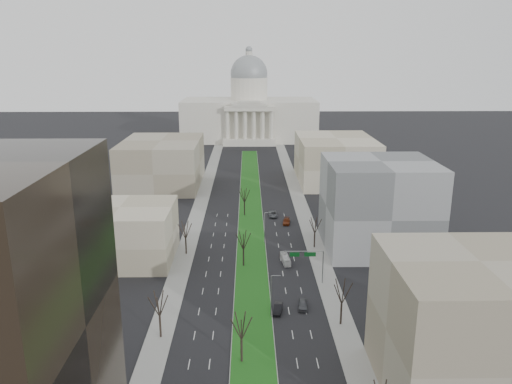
{
  "coord_description": "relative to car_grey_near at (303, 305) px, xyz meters",
  "views": [
    {
      "loc": [
        -0.75,
        -34.61,
        51.25
      ],
      "look_at": [
        1.5,
        104.5,
        12.31
      ],
      "focal_mm": 35.0,
      "sensor_mm": 36.0,
      "label": 1
    }
  ],
  "objects": [
    {
      "name": "sidewalk_left",
      "position": [
        -28.0,
        36.41,
        -0.72
      ],
      "size": [
        5.0,
        330.0,
        0.15
      ],
      "primitive_type": "cube",
      "color": "gray",
      "rests_on": "ground"
    },
    {
      "name": "building_tan_right",
      "position": [
        22.5,
        -26.59,
        10.2
      ],
      "size": [
        26.0,
        24.0,
        22.0
      ],
      "primitive_type": "cube",
      "color": "gray",
      "rests_on": "ground"
    },
    {
      "name": "car_grey_near",
      "position": [
        0.0,
        0.0,
        0.0
      ],
      "size": [
        2.42,
        4.87,
        1.59
      ],
      "primitive_type": "imported",
      "rotation": [
        0.0,
        0.0,
        -0.12
      ],
      "color": "#47494F",
      "rests_on": "ground"
    },
    {
      "name": "tree_median_c",
      "position": [
        -12.5,
        61.41,
        6.2
      ],
      "size": [
        5.4,
        5.4,
        9.72
      ],
      "color": "black",
      "rests_on": "ground"
    },
    {
      "name": "car_red",
      "position": [
        0.58,
        53.1,
        -0.04
      ],
      "size": [
        2.8,
        5.47,
        1.52
      ],
      "primitive_type": "imported",
      "rotation": [
        0.0,
        0.0,
        -0.13
      ],
      "color": "#62240D",
      "rests_on": "ground"
    },
    {
      "name": "tree_right_mid",
      "position": [
        6.7,
        -6.59,
        6.36
      ],
      "size": [
        5.52,
        5.52,
        9.94
      ],
      "color": "black",
      "rests_on": "ground"
    },
    {
      "name": "tree_median_b",
      "position": [
        -12.5,
        21.41,
        6.2
      ],
      "size": [
        5.4,
        5.4,
        9.72
      ],
      "color": "black",
      "rests_on": "ground"
    },
    {
      "name": "mast_arm_signs",
      "position": [
        2.99,
        11.44,
        5.31
      ],
      "size": [
        9.12,
        0.24,
        8.09
      ],
      "color": "gray",
      "rests_on": "ground"
    },
    {
      "name": "sidewalk_right",
      "position": [
        7.0,
        36.41,
        -0.72
      ],
      "size": [
        5.0,
        330.0,
        0.15
      ],
      "primitive_type": "cube",
      "color": "gray",
      "rests_on": "ground"
    },
    {
      "name": "car_black",
      "position": [
        -5.3,
        -1.47,
        -0.02
      ],
      "size": [
        2.36,
        4.92,
        1.55
      ],
      "primitive_type": "imported",
      "rotation": [
        0.0,
        0.0,
        -0.16
      ],
      "color": "black",
      "rests_on": "ground"
    },
    {
      "name": "ground",
      "position": [
        -10.5,
        61.41,
        -0.8
      ],
      "size": [
        600.0,
        600.0,
        0.0
      ],
      "primitive_type": "plane",
      "color": "black",
      "rests_on": "ground"
    },
    {
      "name": "building_far_left",
      "position": [
        -45.5,
        101.41,
        8.2
      ],
      "size": [
        30.0,
        40.0,
        18.0
      ],
      "primitive_type": "cube",
      "color": "gray",
      "rests_on": "ground"
    },
    {
      "name": "tree_left_far",
      "position": [
        -27.7,
        29.41,
        6.05
      ],
      "size": [
        5.28,
        5.28,
        9.5
      ],
      "color": "black",
      "rests_on": "ground"
    },
    {
      "name": "streetlamp_median_b",
      "position": [
        -6.74,
        -3.59,
        4.01
      ],
      "size": [
        1.9,
        0.2,
        9.16
      ],
      "color": "gray",
      "rests_on": "ground"
    },
    {
      "name": "median",
      "position": [
        -10.5,
        60.4,
        -0.7
      ],
      "size": [
        8.0,
        222.03,
        0.2
      ],
      "color": "#999993",
      "rests_on": "ground"
    },
    {
      "name": "tree_right_far",
      "position": [
        6.7,
        33.41,
        5.73
      ],
      "size": [
        5.04,
        5.04,
        9.07
      ],
      "color": "black",
      "rests_on": "ground"
    },
    {
      "name": "tree_left_mid",
      "position": [
        -27.7,
        -10.59,
        6.2
      ],
      "size": [
        5.4,
        5.4,
        9.72
      ],
      "color": "black",
      "rests_on": "ground"
    },
    {
      "name": "car_grey_far",
      "position": [
        -3.31,
        60.35,
        -0.02
      ],
      "size": [
        2.73,
        5.69,
        1.56
      ],
      "primitive_type": "imported",
      "rotation": [
        0.0,
        0.0,
        0.02
      ],
      "color": "#52555A",
      "rests_on": "ground"
    },
    {
      "name": "building_grey_right",
      "position": [
        23.5,
        33.41,
        11.2
      ],
      "size": [
        28.0,
        26.0,
        24.0
      ],
      "primitive_type": "cube",
      "color": "slate",
      "rests_on": "ground"
    },
    {
      "name": "box_van",
      "position": [
        -1.92,
        23.42,
        0.18
      ],
      "size": [
        2.35,
        7.17,
        1.96
      ],
      "primitive_type": "imported",
      "rotation": [
        0.0,
        0.0,
        0.1
      ],
      "color": "white",
      "rests_on": "ground"
    },
    {
      "name": "building_beige_left",
      "position": [
        -43.5,
        26.41,
        6.2
      ],
      "size": [
        26.0,
        22.0,
        14.0
      ],
      "primitive_type": "cube",
      "color": "tan",
      "rests_on": "ground"
    },
    {
      "name": "tree_median_a",
      "position": [
        -12.5,
        -18.59,
        6.2
      ],
      "size": [
        5.4,
        5.4,
        9.72
      ],
      "color": "black",
      "rests_on": "ground"
    },
    {
      "name": "capitol",
      "position": [
        -10.5,
        211.0,
        15.51
      ],
      "size": [
        80.0,
        46.0,
        55.0
      ],
      "color": "beige",
      "rests_on": "ground"
    },
    {
      "name": "streetlamp_median_c",
      "position": [
        -6.74,
        36.41,
        4.01
      ],
      "size": [
        1.9,
        0.2,
        9.16
      ],
      "color": "gray",
      "rests_on": "ground"
    },
    {
      "name": "building_far_right",
      "position": [
        24.5,
        106.41,
        8.2
      ],
      "size": [
        30.0,
        40.0,
        18.0
      ],
      "primitive_type": "cube",
      "color": "tan",
      "rests_on": "ground"
    }
  ]
}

